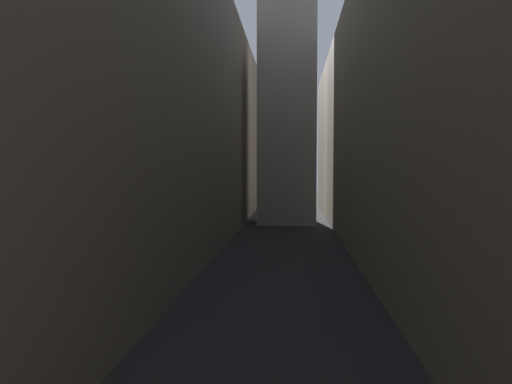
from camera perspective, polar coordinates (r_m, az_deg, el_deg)
ground_plane at (r=37.29m, az=3.09°, el=-8.23°), size 264.00×264.00×0.00m
building_block_left at (r=40.77m, az=-12.88°, el=10.21°), size 11.24×108.00×24.88m
building_block_right at (r=40.14m, az=19.27°, el=8.63°), size 10.97×108.00×22.64m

